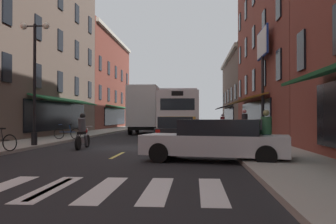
# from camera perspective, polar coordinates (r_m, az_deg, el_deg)

# --- Properties ---
(ground_plane) EXTENTS (34.80, 80.00, 0.10)m
(ground_plane) POSITION_cam_1_polar(r_m,az_deg,el_deg) (17.64, -5.53, -5.74)
(ground_plane) COLOR black
(lane_centre_dashes) EXTENTS (0.14, 73.90, 0.01)m
(lane_centre_dashes) POSITION_cam_1_polar(r_m,az_deg,el_deg) (17.39, -5.67, -5.64)
(lane_centre_dashes) COLOR #DBCC4C
(lane_centre_dashes) RESTS_ON ground
(crosswalk_near) EXTENTS (7.10, 2.80, 0.01)m
(crosswalk_near) POSITION_cam_1_polar(r_m,az_deg,el_deg) (8.03, -17.82, -11.28)
(crosswalk_near) COLOR silver
(crosswalk_near) RESTS_ON ground
(sidewalk_left) EXTENTS (3.00, 80.00, 0.14)m
(sidewalk_left) POSITION_cam_1_polar(r_m,az_deg,el_deg) (19.50, -22.95, -4.86)
(sidewalk_left) COLOR #A39E93
(sidewalk_left) RESTS_ON ground
(sidewalk_right) EXTENTS (3.00, 80.00, 0.14)m
(sidewalk_right) POSITION_cam_1_polar(r_m,az_deg,el_deg) (17.63, 13.82, -5.33)
(sidewalk_right) COLOR #A39E93
(sidewalk_right) RESTS_ON ground
(billboard_sign) EXTENTS (0.40, 3.06, 6.62)m
(billboard_sign) POSITION_cam_1_polar(r_m,az_deg,el_deg) (22.83, 14.58, 8.67)
(billboard_sign) COLOR black
(billboard_sign) RESTS_ON sidewalk_right
(transit_bus) EXTENTS (2.66, 11.71, 3.25)m
(transit_bus) POSITION_cam_1_polar(r_m,az_deg,el_deg) (27.56, 2.06, -0.32)
(transit_bus) COLOR white
(transit_bus) RESTS_ON ground
(box_truck) EXTENTS (2.55, 7.18, 4.06)m
(box_truck) POSITION_cam_1_polar(r_m,az_deg,el_deg) (32.17, -3.52, 0.25)
(box_truck) COLOR black
(box_truck) RESTS_ON ground
(sedan_near) EXTENTS (1.88, 4.26, 1.49)m
(sedan_near) POSITION_cam_1_polar(r_m,az_deg,el_deg) (17.65, 1.34, -3.15)
(sedan_near) COLOR black
(sedan_near) RESTS_ON ground
(sedan_mid) EXTENTS (4.99, 2.72, 1.39)m
(sedan_mid) POSITION_cam_1_polar(r_m,az_deg,el_deg) (12.13, 7.56, -4.40)
(sedan_mid) COLOR silver
(sedan_mid) RESTS_ON ground
(sedan_far) EXTENTS (1.95, 4.24, 1.43)m
(sedan_far) POSITION_cam_1_polar(r_m,az_deg,el_deg) (42.77, -2.02, -1.80)
(sedan_far) COLOR black
(sedan_far) RESTS_ON ground
(motorcycle_rider) EXTENTS (0.62, 2.07, 1.66)m
(motorcycle_rider) POSITION_cam_1_polar(r_m,az_deg,el_deg) (17.33, -13.22, -3.30)
(motorcycle_rider) COLOR black
(motorcycle_rider) RESTS_ON ground
(bicycle_near) EXTENTS (1.71, 0.48, 0.91)m
(bicycle_near) POSITION_cam_1_polar(r_m,az_deg,el_deg) (22.89, -15.46, -3.20)
(bicycle_near) COLOR black
(bicycle_near) RESTS_ON sidewalk_left
(pedestrian_near) EXTENTS (0.50, 0.36, 1.57)m
(pedestrian_near) POSITION_cam_1_polar(r_m,az_deg,el_deg) (12.47, 15.03, -3.09)
(pedestrian_near) COLOR navy
(pedestrian_near) RESTS_ON sidewalk_right
(pedestrian_mid) EXTENTS (0.36, 0.36, 1.79)m
(pedestrian_mid) POSITION_cam_1_polar(r_m,az_deg,el_deg) (22.49, 11.90, -1.82)
(pedestrian_mid) COLOR #66387F
(pedestrian_mid) RESTS_ON sidewalk_right
(pedestrian_far) EXTENTS (0.36, 0.36, 1.59)m
(pedestrian_far) POSITION_cam_1_polar(r_m,az_deg,el_deg) (29.79, 8.53, -1.80)
(pedestrian_far) COLOR maroon
(pedestrian_far) RESTS_ON sidewalk_right
(street_lamp_twin) EXTENTS (1.42, 0.32, 5.83)m
(street_lamp_twin) POSITION_cam_1_polar(r_m,az_deg,el_deg) (18.50, -20.15, 5.09)
(street_lamp_twin) COLOR black
(street_lamp_twin) RESTS_ON sidewalk_left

